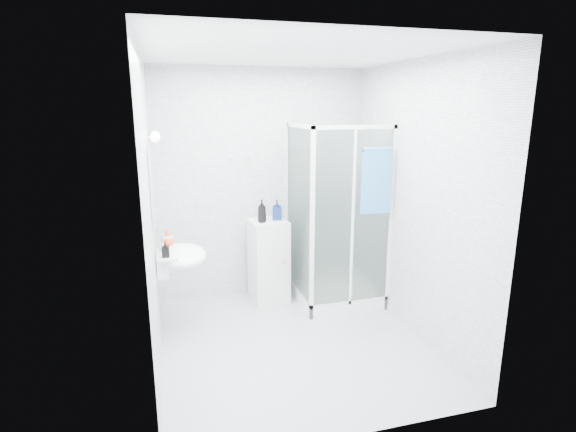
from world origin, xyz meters
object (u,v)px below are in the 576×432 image
object	(u,v)px
shower_enclosure	(331,265)
hand_towel	(376,179)
wall_basin	(179,257)
storage_cabinet	(269,261)
shampoo_bottle_b	(277,210)
shampoo_bottle_a	(262,211)
soap_dispenser_orange	(167,238)
soap_dispenser_black	(165,249)

from	to	relation	value
shower_enclosure	hand_towel	world-z (taller)	shower_enclosure
wall_basin	storage_cabinet	distance (m)	1.18
hand_towel	shampoo_bottle_b	bearing A→B (deg)	142.92
shampoo_bottle_a	soap_dispenser_orange	size ratio (longest dim) A/B	1.54
hand_towel	soap_dispenser_black	bearing A→B (deg)	-177.71
soap_dispenser_orange	soap_dispenser_black	bearing A→B (deg)	-93.58
shower_enclosure	storage_cabinet	distance (m)	0.71
hand_towel	soap_dispenser_black	distance (m)	2.15
wall_basin	shampoo_bottle_a	xyz separation A→B (m)	(0.91, 0.50, 0.28)
storage_cabinet	soap_dispenser_black	size ratio (longest dim) A/B	6.50
soap_dispenser_orange	shampoo_bottle_b	bearing A→B (deg)	19.20
wall_basin	storage_cabinet	xyz separation A→B (m)	(0.99, 0.55, -0.32)
storage_cabinet	shampoo_bottle_b	bearing A→B (deg)	4.53
shower_enclosure	wall_basin	world-z (taller)	shower_enclosure
shampoo_bottle_a	hand_towel	bearing A→B (deg)	-29.24
storage_cabinet	soap_dispenser_black	bearing A→B (deg)	-152.45
shower_enclosure	storage_cabinet	bearing A→B (deg)	160.53
wall_basin	hand_towel	world-z (taller)	hand_towel
storage_cabinet	shampoo_bottle_a	xyz separation A→B (m)	(-0.08, -0.05, 0.60)
wall_basin	shampoo_bottle_b	bearing A→B (deg)	27.48
shower_enclosure	soap_dispenser_orange	world-z (taller)	shower_enclosure
soap_dispenser_orange	soap_dispenser_black	world-z (taller)	soap_dispenser_orange
shampoo_bottle_a	soap_dispenser_black	distance (m)	1.24
shower_enclosure	shampoo_bottle_a	bearing A→B (deg)	165.88
wall_basin	shampoo_bottle_a	size ratio (longest dim) A/B	2.23
wall_basin	shampoo_bottle_b	world-z (taller)	shampoo_bottle_b
shower_enclosure	shampoo_bottle_b	world-z (taller)	shower_enclosure
storage_cabinet	soap_dispenser_orange	world-z (taller)	soap_dispenser_orange
soap_dispenser_orange	shampoo_bottle_a	bearing A→B (deg)	19.13
shower_enclosure	wall_basin	xyz separation A→B (m)	(-1.66, -0.32, 0.35)
storage_cabinet	shampoo_bottle_b	distance (m)	0.60
shower_enclosure	hand_towel	xyz separation A→B (m)	(0.31, -0.40, 1.02)
wall_basin	soap_dispenser_black	world-z (taller)	wall_basin
shampoo_bottle_a	shampoo_bottle_b	xyz separation A→B (m)	(0.19, 0.07, -0.01)
wall_basin	hand_towel	bearing A→B (deg)	-2.48
wall_basin	shampoo_bottle_b	size ratio (longest dim) A/B	2.49
wall_basin	hand_towel	xyz separation A→B (m)	(1.96, -0.09, 0.67)
storage_cabinet	shampoo_bottle_a	distance (m)	0.61
storage_cabinet	shampoo_bottle_b	world-z (taller)	shampoo_bottle_b
hand_towel	soap_dispenser_orange	distance (m)	2.14
wall_basin	hand_towel	distance (m)	2.07
storage_cabinet	shower_enclosure	bearing A→B (deg)	-24.88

